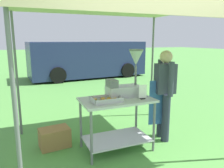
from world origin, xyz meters
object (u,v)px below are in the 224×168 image
Objects in this scene: menu_sign at (143,93)px; van_navy at (87,59)px; vendor at (164,91)px; donut_fryer at (126,80)px; supply_crate at (55,138)px; stall_canopy at (115,8)px; donut_cart at (117,114)px; donut_tray at (107,100)px.

van_navy reaches higher than menu_sign.
vendor is at bearing -95.47° from van_navy.
supply_crate is at bearing 161.80° from donut_fryer.
stall_canopy is at bearing 179.63° from donut_fryer.
supply_crate is at bearing 166.94° from vendor.
donut_fryer is 0.35m from menu_sign.
van_navy is (1.24, 7.28, -0.08)m from menu_sign.
donut_cart is 0.35m from donut_tray.
supply_crate is at bearing 154.29° from menu_sign.
menu_sign is at bearing -160.41° from vendor.
donut_fryer is 0.48× the size of vendor.
menu_sign is 0.59m from vendor.
donut_tray is at bearing 170.79° from menu_sign.
menu_sign is at bearing -9.21° from donut_tray.
supply_crate is (-1.15, 0.38, -0.97)m from donut_fryer.
supply_crate is at bearing 143.91° from donut_tray.
donut_fryer is (0.21, -0.00, -1.12)m from stall_canopy.
donut_tray is at bearing -158.53° from donut_fryer.
supply_crate is 0.09× the size of van_navy.
supply_crate is (-1.31, 0.63, -0.80)m from menu_sign.
menu_sign is (0.16, -0.25, -0.17)m from donut_fryer.
donut_cart is 0.21× the size of van_navy.
donut_cart is 2.54× the size of donut_tray.
donut_fryer is 3.37× the size of menu_sign.
stall_canopy is 13.55× the size of menu_sign.
donut_fryer is 1.55m from supply_crate.
stall_canopy reaches higher than donut_fryer.
vendor is at bearing -3.51° from stall_canopy.
stall_canopy is at bearing 90.00° from donut_cart.
donut_fryer reaches higher than donut_cart.
menu_sign is at bearing -34.14° from stall_canopy.
supply_crate is 7.15m from van_navy.
stall_canopy is 1.39m from donut_tray.
van_navy reaches higher than supply_crate.
donut_cart is 5.01× the size of menu_sign.
donut_cart is 1.48× the size of donut_fryer.
menu_sign is 0.44× the size of supply_crate.
vendor is 0.29× the size of van_navy.
menu_sign is at bearing -99.64° from van_navy.
vendor is 7.11m from van_navy.
donut_fryer is (0.41, 0.16, 0.25)m from donut_tray.
donut_cart is at bearing -90.00° from stall_canopy.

